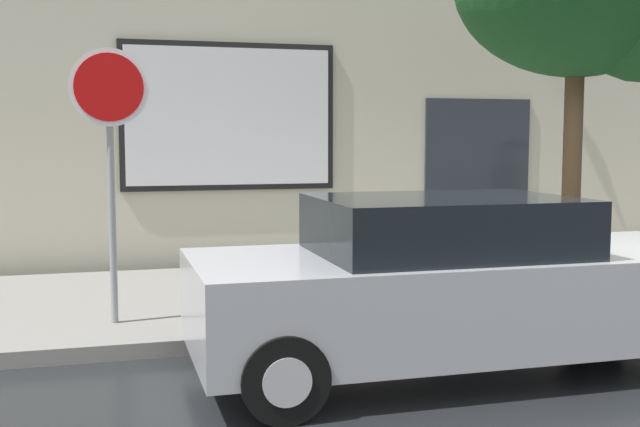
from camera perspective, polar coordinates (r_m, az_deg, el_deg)
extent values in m
plane|color=black|center=(7.48, 16.68, -10.16)|extent=(60.00, 60.00, 0.00)
cube|color=gray|center=(10.06, 7.53, -5.49)|extent=(20.00, 4.00, 0.15)
cube|color=beige|center=(12.30, 3.07, 12.60)|extent=(20.00, 0.40, 7.00)
cube|color=black|center=(11.49, -6.63, 7.01)|extent=(3.12, 0.06, 2.13)
cube|color=silver|center=(11.46, -6.60, 7.02)|extent=(2.96, 0.03, 1.97)
cube|color=#262B33|center=(12.74, 11.40, 4.14)|extent=(1.80, 0.04, 1.80)
cone|color=#99999E|center=(13.36, 17.23, 10.08)|extent=(0.22, 0.24, 0.24)
cube|color=#B7BABF|center=(6.87, 10.74, -5.92)|extent=(4.73, 1.78, 0.76)
cube|color=black|center=(6.68, 9.02, -0.84)|extent=(2.13, 1.57, 0.48)
cylinder|color=black|center=(8.54, 19.27, -6.08)|extent=(0.64, 0.22, 0.64)
cylinder|color=silver|center=(8.54, 19.27, -6.08)|extent=(0.35, 0.24, 0.35)
cylinder|color=black|center=(7.16, -5.61, -8.02)|extent=(0.64, 0.22, 0.64)
cylinder|color=silver|center=(7.16, -5.61, -8.02)|extent=(0.35, 0.24, 0.35)
cylinder|color=black|center=(5.61, -2.65, -11.88)|extent=(0.64, 0.22, 0.64)
cylinder|color=silver|center=(5.61, -2.65, -11.88)|extent=(0.35, 0.24, 0.35)
cylinder|color=white|center=(8.33, -0.67, -5.14)|extent=(0.22, 0.22, 0.60)
sphere|color=#BBBBB7|center=(8.28, -0.68, -3.10)|extent=(0.23, 0.23, 0.23)
cylinder|color=#BBBBB7|center=(8.17, -0.39, -5.14)|extent=(0.09, 0.12, 0.09)
cylinder|color=#BBBBB7|center=(8.48, -0.95, -4.75)|extent=(0.09, 0.12, 0.09)
cylinder|color=white|center=(8.39, -0.67, -6.95)|extent=(0.30, 0.30, 0.06)
cylinder|color=#4C3823|center=(9.26, 17.84, 2.51)|extent=(0.21, 0.21, 2.79)
cylinder|color=gray|center=(7.97, -14.94, 1.73)|extent=(0.07, 0.07, 2.68)
cylinder|color=white|center=(7.93, -15.12, 8.87)|extent=(0.76, 0.02, 0.76)
cylinder|color=red|center=(7.92, -15.12, 8.87)|extent=(0.66, 0.02, 0.66)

